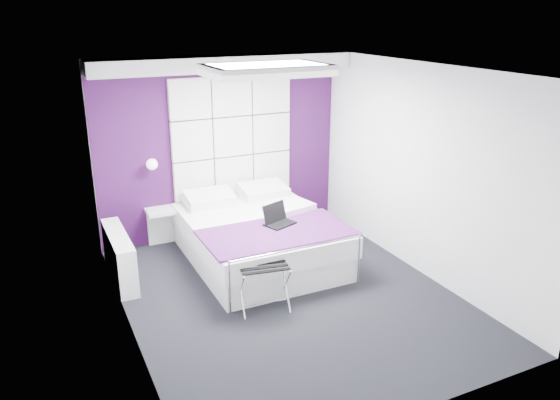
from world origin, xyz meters
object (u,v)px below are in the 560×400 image
laptop (278,219)px  bed (259,237)px  nightstand (163,211)px  luggage_rack (263,286)px  wall_lamp (151,163)px  radiator (119,256)px

laptop → bed: bearing=91.6°
nightstand → luggage_rack: nightstand is taller
wall_lamp → laptop: bearing=-46.8°
nightstand → laptop: (1.16, -1.29, 0.14)m
radiator → bed: size_ratio=0.54×
bed → luggage_rack: bed is taller
radiator → luggage_rack: bearing=-46.7°
radiator → laptop: 2.02m
radiator → luggage_rack: size_ratio=2.25×
nightstand → bed: bearing=-43.4°
wall_lamp → bed: (1.12, -1.02, -0.89)m
radiator → bed: 1.78m
bed → luggage_rack: size_ratio=4.14×
laptop → luggage_rack: bearing=-145.4°
bed → nightstand: bed is taller
luggage_rack → nightstand: bearing=115.5°
bed → laptop: 0.50m
radiator → laptop: bearing=-16.9°
wall_lamp → luggage_rack: (0.68, -2.16, -0.96)m
wall_lamp → luggage_rack: wall_lamp is taller
bed → wall_lamp: bearing=137.9°
laptop → nightstand: bearing=111.2°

